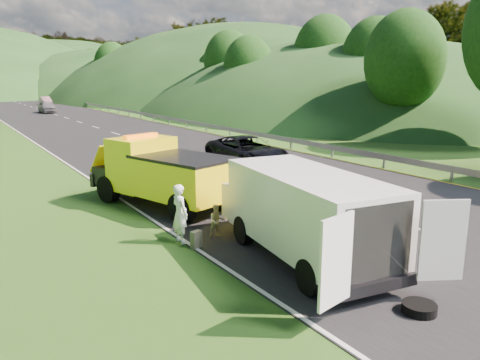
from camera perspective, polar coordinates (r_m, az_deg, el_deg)
ground at (r=15.97m, az=6.67°, el=-5.31°), size 320.00×320.00×0.00m
road_surface at (r=53.46m, az=-18.97°, el=6.68°), size 14.00×200.00×0.02m
guardrail at (r=67.42m, az=-15.53°, el=7.98°), size 0.06×140.00×1.52m
tree_line_right at (r=78.96m, az=-8.29°, el=8.91°), size 14.00×140.00×14.00m
hills_backdrop at (r=147.37m, az=-26.78°, el=9.37°), size 201.00×288.60×44.00m
tow_truck at (r=17.94m, az=-9.54°, el=0.91°), size 3.99×6.61×2.68m
white_van at (r=12.61m, az=7.79°, el=-3.72°), size 3.89×7.16×2.42m
woman at (r=14.22m, az=-7.22°, el=-7.60°), size 0.53×0.69×1.78m
child at (r=14.57m, az=-2.80°, el=-7.01°), size 0.56×0.47×1.03m
worker at (r=11.96m, az=16.75°, el=-12.09°), size 1.22×1.09×1.64m
suitcase at (r=13.66m, az=-5.36°, el=-7.26°), size 0.36×0.27×0.52m
spare_tire at (r=10.90m, az=20.96°, el=-14.94°), size 0.72×0.72×0.20m
passing_suv at (r=25.89m, az=0.87°, el=1.71°), size 2.92×5.92×1.61m
dist_car_a at (r=68.41m, az=-22.39°, el=7.56°), size 1.81×4.50×1.53m
dist_car_b at (r=88.72m, az=-22.59°, el=8.48°), size 1.43×4.11×1.36m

